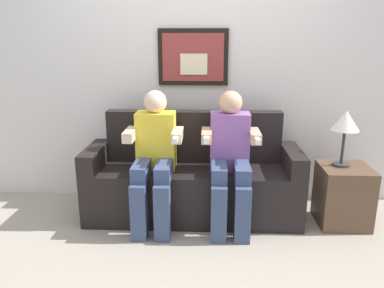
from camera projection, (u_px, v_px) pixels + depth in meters
ground_plane at (191, 232)px, 3.06m from camera, size 5.49×5.49×0.00m
back_wall_assembly at (195, 62)px, 3.44m from camera, size 4.22×0.10×2.60m
couch at (193, 181)px, 3.29m from camera, size 1.82×0.58×0.90m
person_on_left at (154, 154)px, 3.06m from camera, size 0.46×0.56×1.11m
person_on_right at (230, 155)px, 3.04m from camera, size 0.46×0.56×1.11m
side_table_right at (343, 195)px, 3.15m from camera, size 0.40×0.40×0.50m
table_lamp at (346, 123)px, 3.02m from camera, size 0.22×0.22×0.46m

